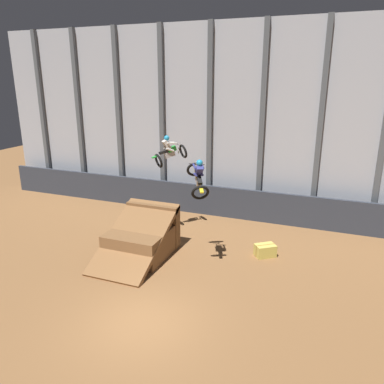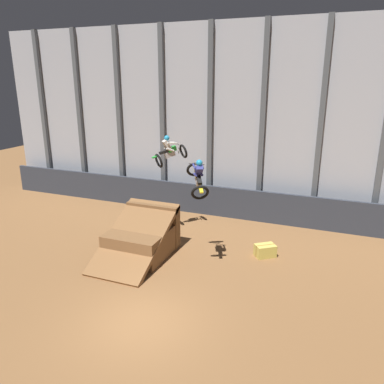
{
  "view_description": "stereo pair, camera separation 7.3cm",
  "coord_description": "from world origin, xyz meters",
  "views": [
    {
      "loc": [
        5.44,
        -9.33,
        7.87
      ],
      "look_at": [
        -0.57,
        6.13,
        2.78
      ],
      "focal_mm": 35.0,
      "sensor_mm": 36.0,
      "label": 1
    },
    {
      "loc": [
        5.51,
        -9.31,
        7.87
      ],
      "look_at": [
        -0.57,
        6.13,
        2.78
      ],
      "focal_mm": 35.0,
      "sensor_mm": 36.0,
      "label": 2
    }
  ],
  "objects": [
    {
      "name": "arena_back_wall",
      "position": [
        0.0,
        11.56,
        5.43
      ],
      "size": [
        32.0,
        0.4,
        10.85
      ],
      "color": "#A3A8B2",
      "rests_on": "ground_plane"
    },
    {
      "name": "hay_bale_trackside",
      "position": [
        2.92,
        6.42,
        0.28
      ],
      "size": [
        1.08,
        1.02,
        0.57
      ],
      "rotation": [
        0.0,
        0.0,
        0.64
      ],
      "color": "#CCB751",
      "rests_on": "ground_plane"
    },
    {
      "name": "rider_bike_left_air",
      "position": [
        -2.24,
        7.35,
        4.34
      ],
      "size": [
        1.63,
        1.72,
        1.62
      ],
      "rotation": [
        0.26,
        0.0,
        -0.72
      ],
      "color": "black"
    },
    {
      "name": "ground_plane",
      "position": [
        0.0,
        0.0,
        0.0
      ],
      "size": [
        60.0,
        60.0,
        0.0
      ],
      "primitive_type": "plane",
      "color": "brown"
    },
    {
      "name": "lower_barrier",
      "position": [
        0.0,
        10.67,
        0.9
      ],
      "size": [
        31.36,
        0.2,
        1.8
      ],
      "color": "#2D333D",
      "rests_on": "ground_plane"
    },
    {
      "name": "rider_bike_right_air",
      "position": [
        0.34,
        4.46,
        4.01
      ],
      "size": [
        1.48,
        1.81,
        1.69
      ],
      "rotation": [
        0.48,
        0.0,
        0.53
      ],
      "color": "black"
    },
    {
      "name": "dirt_ramp",
      "position": [
        -2.47,
        4.72,
        0.76
      ],
      "size": [
        2.64,
        4.26,
        2.23
      ],
      "color": "brown",
      "rests_on": "ground_plane"
    }
  ]
}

